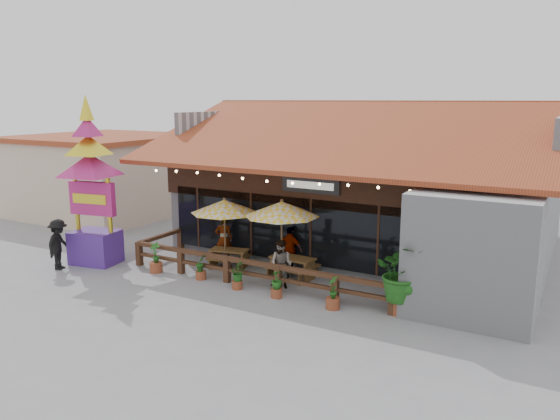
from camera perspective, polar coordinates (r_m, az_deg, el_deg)
The scene contains 19 objects.
ground at distance 18.05m, azimuth 1.99°, elevation -8.37°, with size 100.00×100.00×0.00m, color gray.
restaurant_building at distance 23.30m, azimuth 10.12°, elevation 1.62°, with size 15.50×14.73×6.09m.
patio_railing at distance 18.73m, azimuth -4.53°, elevation -5.67°, with size 10.00×2.60×0.92m.
neighbor_building at distance 31.30m, azimuth -17.71°, elevation 3.63°, with size 8.40×8.40×4.22m.
umbrella_left at distance 19.94m, azimuth -5.83°, elevation 0.35°, with size 3.07×3.07×2.64m.
umbrella_right at distance 18.70m, azimuth 0.18°, elevation 0.08°, with size 3.39×3.39×2.79m.
picnic_table_left at distance 20.43m, azimuth -5.34°, elevation -4.70°, with size 1.62×1.48×0.67m.
picnic_table_right at distance 19.09m, azimuth 1.32°, elevation -5.65°, with size 1.63×1.43×0.75m.
thai_sign_tower at distance 21.34m, azimuth -19.21°, elevation 4.00°, with size 2.91×2.91×6.78m.
tropical_plant at distance 16.11m, azimuth 12.67°, elevation -6.53°, with size 1.99×1.91×2.14m.
diner_a at distance 20.96m, azimuth -5.89°, elevation -3.02°, with size 0.66×0.43×1.80m, color #341D10.
diner_b at distance 18.03m, azimuth 0.14°, elevation -5.69°, with size 0.78×0.61×1.61m, color #341D10.
diner_c at distance 19.75m, azimuth 1.10°, elevation -4.11°, with size 0.96×0.40×1.64m, color #341D10.
pedestrian at distance 21.49m, azimuth -22.12°, elevation -3.36°, with size 1.21×0.69×1.87m, color black.
planter_a at distance 20.20m, azimuth -12.86°, elevation -5.08°, with size 0.46×0.46×1.12m.
planter_b at distance 19.16m, azimuth -8.29°, elevation -6.03°, with size 0.36×0.38×0.89m.
planter_c at distance 18.06m, azimuth -4.51°, elevation -6.77°, with size 0.69×0.67×0.86m.
planter_d at distance 17.27m, azimuth -0.36°, elevation -7.78°, with size 0.45×0.45×0.90m.
planter_e at distance 16.46m, azimuth 5.55°, elevation -8.83°, with size 0.42×0.44×1.03m.
Camera 1 is at (7.79, -15.09, 6.14)m, focal length 35.00 mm.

